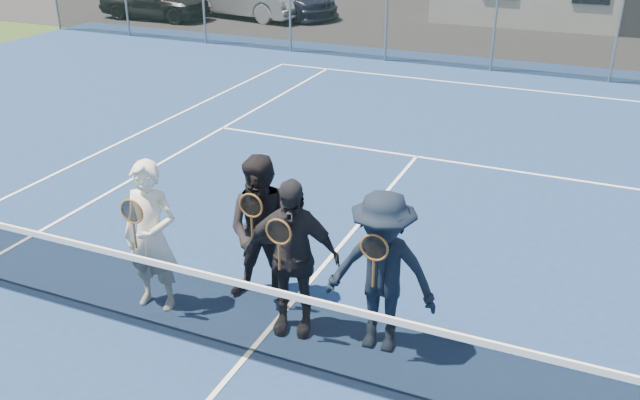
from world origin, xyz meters
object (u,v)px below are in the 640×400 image
at_px(player_b, 264,230).
at_px(player_c, 291,257).
at_px(player_a, 151,236).
at_px(player_d, 382,273).
at_px(tennis_net, 243,317).
at_px(car_a, 154,0).

bearing_deg(player_b, player_c, -38.06).
relative_size(player_a, player_d, 1.00).
xyz_separation_m(tennis_net, player_b, (-0.34, 1.14, 0.38)).
height_order(car_a, player_b, player_b).
height_order(player_c, player_d, same).
xyz_separation_m(car_a, player_b, (12.85, -15.49, 0.20)).
height_order(player_a, player_c, same).
bearing_deg(player_c, player_a, -172.72).
bearing_deg(car_a, player_c, -140.58).
xyz_separation_m(player_b, player_d, (1.55, -0.36, -0.00)).
relative_size(tennis_net, player_a, 6.49).
bearing_deg(tennis_net, player_b, 106.73).
distance_m(player_a, player_b, 1.27).
xyz_separation_m(player_a, player_c, (1.65, 0.21, -0.00)).
bearing_deg(player_d, player_a, -173.87).
bearing_deg(player_b, player_a, -149.46).
height_order(tennis_net, player_a, player_a).
bearing_deg(player_a, car_a, 126.08).
distance_m(car_a, player_d, 21.41).
relative_size(tennis_net, player_b, 6.49).
height_order(tennis_net, player_c, player_c).
xyz_separation_m(player_c, player_d, (0.99, 0.07, -0.00)).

